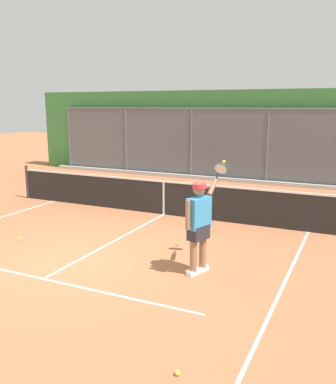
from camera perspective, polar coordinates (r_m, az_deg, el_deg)
name	(u,v)px	position (r m, az deg, el deg)	size (l,w,h in m)	color
ground_plane	(72,263)	(8.34, -12.94, -9.50)	(60.00, 60.00, 0.00)	#A8603D
court_line_markings	(31,286)	(7.57, -18.23, -12.05)	(7.77, 8.88, 0.01)	white
fence_backdrop	(233,135)	(17.33, 8.82, 7.65)	(18.57, 1.37, 3.58)	#565B60
tennis_net	(164,197)	(11.52, -0.57, -0.70)	(9.98, 0.09, 1.07)	#2D2D2D
tennis_player	(199,221)	(7.42, 4.27, -4.02)	(0.43, 1.39, 1.95)	silver
tennis_ball_mid_court	(177,373)	(5.12, 1.30, -23.48)	(0.07, 0.07, 0.07)	#C1D138
tennis_ball_near_baseline	(19,239)	(10.03, -19.65, -6.04)	(0.07, 0.07, 0.07)	#D6E042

